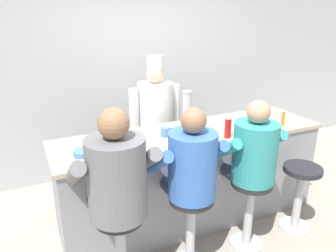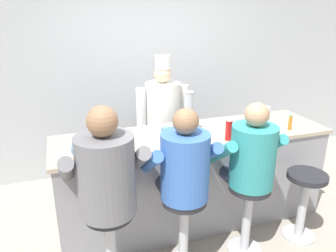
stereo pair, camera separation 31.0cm
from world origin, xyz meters
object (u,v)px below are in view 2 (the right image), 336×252
water_pitcher_clear (263,116)px  coffee_mug_blue (166,132)px  mustard_bottle_yellow (246,129)px  empty_stool_round (304,195)px  cup_stack_steel (189,112)px  cook_in_whites_near (163,118)px  diner_seated_teal (250,161)px  hot_sauce_bottle_orange (290,123)px  breakfast_plate (114,144)px  cereal_bowl (81,149)px  ketchup_bottle_red (229,129)px  diner_seated_blue (183,171)px  diner_seated_grey (106,179)px

water_pitcher_clear → coffee_mug_blue: 1.07m
mustard_bottle_yellow → empty_stool_round: size_ratio=0.29×
cup_stack_steel → cook_in_whites_near: 0.82m
cup_stack_steel → diner_seated_teal: size_ratio=0.29×
hot_sauce_bottle_orange → breakfast_plate: hot_sauce_bottle_orange is taller
cereal_bowl → cup_stack_steel: cup_stack_steel is taller
cereal_bowl → diner_seated_teal: bearing=-19.7°
ketchup_bottle_red → diner_seated_blue: 0.69m
diner_seated_blue → empty_stool_round: 1.33m
water_pitcher_clear → cereal_bowl: (-1.88, -0.07, -0.08)m
mustard_bottle_yellow → breakfast_plate: (-1.21, 0.24, -0.08)m
diner_seated_blue → cook_in_whites_near: size_ratio=0.88×
ketchup_bottle_red → water_pitcher_clear: size_ratio=1.14×
diner_seated_teal → cook_in_whites_near: bearing=104.1°
mustard_bottle_yellow → diner_seated_grey: size_ratio=0.13×
hot_sauce_bottle_orange → cup_stack_steel: size_ratio=0.36×
empty_stool_round → diner_seated_grey: bearing=178.9°
diner_seated_grey → diner_seated_teal: bearing=-0.2°
ketchup_bottle_red → hot_sauce_bottle_orange: size_ratio=1.58×
cup_stack_steel → cook_in_whites_near: size_ratio=0.25×
cup_stack_steel → cook_in_whites_near: (-0.02, 0.77, -0.29)m
cup_stack_steel → empty_stool_round: (0.96, -0.66, -0.74)m
cup_stack_steel → mustard_bottle_yellow: bearing=-35.9°
breakfast_plate → diner_seated_grey: 0.56m
ketchup_bottle_red → diner_seated_blue: bearing=-150.8°
hot_sauce_bottle_orange → empty_stool_round: (-0.06, -0.40, -0.60)m
cup_stack_steel → diner_seated_blue: 0.75m
water_pitcher_clear → coffee_mug_blue: water_pitcher_clear is taller
diner_seated_blue → diner_seated_grey: bearing=179.6°
ketchup_bottle_red → cereal_bowl: 1.36m
cup_stack_steel → diner_seated_blue: size_ratio=0.29×
hot_sauce_bottle_orange → water_pitcher_clear: 0.28m
water_pitcher_clear → breakfast_plate: (-1.58, -0.03, -0.09)m
cereal_bowl → cook_in_whites_near: 1.38m
cereal_bowl → coffee_mug_blue: bearing=7.7°
cup_stack_steel → diner_seated_teal: diner_seated_teal is taller
diner_seated_grey → diner_seated_teal: size_ratio=1.06×
cereal_bowl → diner_seated_blue: size_ratio=0.11×
coffee_mug_blue → diner_seated_blue: diner_seated_blue is taller
breakfast_plate → diner_seated_grey: size_ratio=0.16×
breakfast_plate → cup_stack_steel: bearing=6.6°
hot_sauce_bottle_orange → mustard_bottle_yellow: bearing=-172.9°
cereal_bowl → coffee_mug_blue: 0.83m
breakfast_plate → diner_seated_blue: size_ratio=0.17×
mustard_bottle_yellow → cook_in_whites_near: cook_in_whites_near is taller
mustard_bottle_yellow → water_pitcher_clear: (0.37, 0.27, 0.01)m
coffee_mug_blue → diner_seated_teal: bearing=-46.9°
coffee_mug_blue → water_pitcher_clear: bearing=-2.2°
ketchup_bottle_red → coffee_mug_blue: (-0.52, 0.28, -0.07)m
hot_sauce_bottle_orange → cereal_bowl: hot_sauce_bottle_orange is taller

